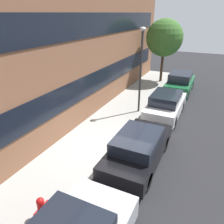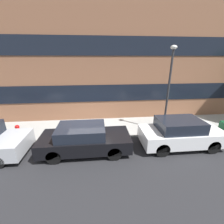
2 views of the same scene
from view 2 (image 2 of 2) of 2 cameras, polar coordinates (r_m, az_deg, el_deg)
The scene contains 7 objects.
ground_plane at distance 8.21m, azimuth -8.57°, elevation -10.30°, with size 56.00×56.00×0.00m, color #232326.
sidewalk_strip at distance 9.35m, azimuth -8.24°, elevation -5.99°, with size 28.00×2.62×0.11m.
rowhouse_facade at distance 10.18m, azimuth -9.11°, elevation 21.11°, with size 28.00×1.02×8.70m.
parked_car_black at distance 6.99m, azimuth -10.43°, elevation -10.03°, with size 4.01×1.69×1.29m.
parked_car_white at distance 7.95m, azimuth 24.57°, elevation -7.34°, with size 3.83×1.62×1.41m.
fire_hydrant at distance 9.44m, azimuth -32.18°, elevation -6.11°, with size 0.54×0.30×0.69m.
lamp_post at distance 8.52m, azimuth 21.02°, elevation 10.76°, with size 0.32×0.32×4.59m.
Camera 2 is at (0.51, -7.10, 4.09)m, focal length 24.00 mm.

